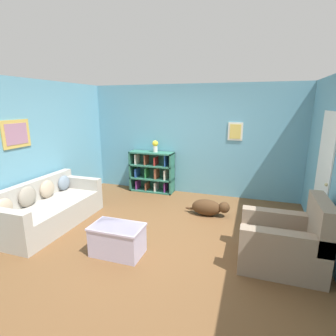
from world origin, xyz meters
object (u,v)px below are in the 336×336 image
couch (48,209)px  bookshelf (152,172)px  dog (209,207)px  vase (155,146)px  recliner_chair (286,243)px  coffee_table (117,239)px

couch → bookshelf: (1.10, 2.36, 0.20)m
dog → couch: bearing=-154.4°
couch → dog: (2.71, 1.30, -0.13)m
vase → dog: bearing=-34.3°
recliner_chair → vase: 3.73m
recliner_chair → coffee_table: (-2.30, -0.46, -0.10)m
recliner_chair → vase: bearing=139.7°
dog → vase: size_ratio=3.14×
dog → recliner_chair: bearing=-46.3°
dog → vase: bearing=145.7°
dog → bookshelf: bearing=146.7°
couch → vase: size_ratio=7.00×
coffee_table → dog: coffee_table is taller
couch → bookshelf: 2.61m
coffee_table → dog: size_ratio=0.85×
couch → dog: couch is taller
recliner_chair → vase: size_ratio=3.73×
couch → recliner_chair: size_ratio=1.88×
couch → dog: bearing=25.6°
recliner_chair → dog: 1.82m
coffee_table → vase: size_ratio=2.67×
bookshelf → recliner_chair: size_ratio=1.04×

